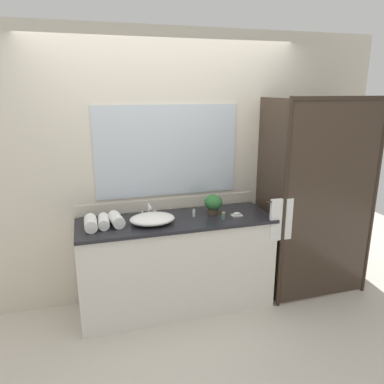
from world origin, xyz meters
name	(u,v)px	position (x,y,z in m)	size (l,w,h in m)	color
ground_plane	(177,306)	(0.00, 0.00, 0.00)	(8.00, 8.00, 0.00)	beige
wall_back_with_mirror	(167,169)	(0.00, 0.34, 1.30)	(4.40, 0.06, 2.60)	beige
vanity_cabinet	(177,263)	(0.00, 0.01, 0.45)	(1.80, 0.58, 0.90)	silver
shower_enclosure	(310,201)	(1.27, -0.19, 1.02)	(1.20, 0.59, 2.00)	#2D2319
sink_basin	(152,219)	(-0.23, -0.04, 0.94)	(0.40, 0.31, 0.09)	white
faucet	(149,213)	(-0.23, 0.13, 0.94)	(0.17, 0.15, 0.13)	silver
potted_plant	(213,203)	(0.38, 0.06, 1.01)	(0.17, 0.17, 0.19)	#473828
soap_dish	(237,214)	(0.57, -0.07, 0.91)	(0.10, 0.07, 0.04)	silver
amenity_bottle_body_wash	(194,213)	(0.18, 0.03, 0.94)	(0.02, 0.02, 0.08)	silver
amenity_bottle_conditioner	(223,216)	(0.42, -0.12, 0.93)	(0.03, 0.03, 0.07)	#4C7056
rolled_towel_near_edge	(91,223)	(-0.76, -0.03, 0.95)	(0.11, 0.11, 0.23)	white
rolled_towel_middle	(104,222)	(-0.65, 0.00, 0.95)	(0.09, 0.09, 0.23)	white
rolled_towel_far_edge	(116,219)	(-0.54, 0.00, 0.95)	(0.11, 0.11, 0.22)	white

